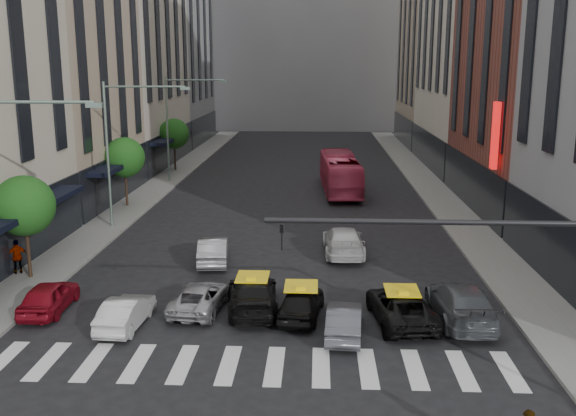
# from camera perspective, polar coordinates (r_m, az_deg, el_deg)

# --- Properties ---
(ground) EXTENTS (160.00, 160.00, 0.00)m
(ground) POSITION_cam_1_polar(r_m,az_deg,el_deg) (21.52, -3.13, -15.59)
(ground) COLOR black
(ground) RESTS_ON ground
(sidewalk_left) EXTENTS (3.00, 96.00, 0.15)m
(sidewalk_left) POSITION_cam_1_polar(r_m,az_deg,el_deg) (51.69, -12.52, 1.11)
(sidewalk_left) COLOR slate
(sidewalk_left) RESTS_ON ground
(sidewalk_right) EXTENTS (3.00, 96.00, 0.15)m
(sidewalk_right) POSITION_cam_1_polar(r_m,az_deg,el_deg) (50.78, 13.41, 0.86)
(sidewalk_right) COLOR slate
(sidewalk_right) RESTS_ON ground
(building_left_b) EXTENTS (8.00, 16.00, 24.00)m
(building_left_b) POSITION_cam_1_polar(r_m,az_deg,el_deg) (50.59, -20.00, 14.01)
(building_left_b) COLOR tan
(building_left_b) RESTS_ON ground
(building_left_d) EXTENTS (8.00, 18.00, 30.00)m
(building_left_d) POSITION_cam_1_polar(r_m,az_deg,el_deg) (86.11, -10.45, 15.70)
(building_left_d) COLOR gray
(building_left_d) RESTS_ON ground
(building_right_b) EXTENTS (8.00, 18.00, 26.00)m
(building_right_b) POSITION_cam_1_polar(r_m,az_deg,el_deg) (48.31, 21.55, 15.18)
(building_right_b) COLOR brown
(building_right_b) RESTS_ON ground
(building_right_d) EXTENTS (8.00, 18.00, 28.00)m
(building_right_d) POSITION_cam_1_polar(r_m,az_deg,el_deg) (85.26, 13.28, 14.94)
(building_right_d) COLOR tan
(building_right_d) RESTS_ON ground
(building_far) EXTENTS (30.00, 10.00, 36.00)m
(building_far) POSITION_cam_1_polar(r_m,az_deg,el_deg) (104.16, 1.66, 17.00)
(building_far) COLOR gray
(building_far) RESTS_ON ground
(tree_near) EXTENTS (2.88, 2.88, 4.95)m
(tree_near) POSITION_cam_1_polar(r_m,az_deg,el_deg) (32.65, -22.40, 0.17)
(tree_near) COLOR black
(tree_near) RESTS_ON sidewalk_left
(tree_mid) EXTENTS (2.88, 2.88, 4.95)m
(tree_mid) POSITION_cam_1_polar(r_m,az_deg,el_deg) (47.38, -14.32, 4.37)
(tree_mid) COLOR black
(tree_mid) RESTS_ON sidewalk_left
(tree_far) EXTENTS (2.88, 2.88, 4.95)m
(tree_far) POSITION_cam_1_polar(r_m,az_deg,el_deg) (62.74, -10.10, 6.52)
(tree_far) COLOR black
(tree_far) RESTS_ON sidewalk_left
(streetlamp_mid) EXTENTS (5.38, 0.25, 9.00)m
(streetlamp_mid) POSITION_cam_1_polar(r_m,az_deg,el_deg) (40.90, -14.55, 6.28)
(streetlamp_mid) COLOR gray
(streetlamp_mid) RESTS_ON sidewalk_left
(streetlamp_far) EXTENTS (5.38, 0.25, 9.00)m
(streetlamp_far) POSITION_cam_1_polar(r_m,az_deg,el_deg) (56.32, -9.77, 8.15)
(streetlamp_far) COLOR gray
(streetlamp_far) RESTS_ON sidewalk_left
(traffic_signal) EXTENTS (10.10, 0.20, 6.00)m
(traffic_signal) POSITION_cam_1_polar(r_m,az_deg,el_deg) (19.58, 19.48, -5.05)
(traffic_signal) COLOR black
(traffic_signal) RESTS_ON ground
(liberty_sign) EXTENTS (0.30, 0.70, 4.00)m
(liberty_sign) POSITION_cam_1_polar(r_m,az_deg,el_deg) (40.48, 17.95, 6.14)
(liberty_sign) COLOR red
(liberty_sign) RESTS_ON ground
(car_red) EXTENTS (1.68, 3.94, 1.33)m
(car_red) POSITION_cam_1_polar(r_m,az_deg,el_deg) (28.92, -20.48, -7.38)
(car_red) COLOR maroon
(car_red) RESTS_ON ground
(car_white_front) EXTENTS (1.54, 3.84, 1.24)m
(car_white_front) POSITION_cam_1_polar(r_m,az_deg,el_deg) (26.44, -14.23, -8.95)
(car_white_front) COLOR #B8B8B8
(car_white_front) RESTS_ON ground
(car_silver) EXTENTS (2.33, 4.36, 1.16)m
(car_silver) POSITION_cam_1_polar(r_m,az_deg,el_deg) (27.53, -7.84, -7.86)
(car_silver) COLOR #A5A4A9
(car_silver) RESTS_ON ground
(taxi_left) EXTENTS (2.54, 5.19, 1.45)m
(taxi_left) POSITION_cam_1_polar(r_m,az_deg,el_deg) (27.30, -3.15, -7.62)
(taxi_left) COLOR black
(taxi_left) RESTS_ON ground
(taxi_center) EXTENTS (2.08, 4.10, 1.34)m
(taxi_center) POSITION_cam_1_polar(r_m,az_deg,el_deg) (26.51, 1.17, -8.36)
(taxi_center) COLOR black
(taxi_center) RESTS_ON ground
(car_grey_mid) EXTENTS (1.55, 3.82, 1.23)m
(car_grey_mid) POSITION_cam_1_polar(r_m,az_deg,el_deg) (24.95, 5.01, -9.93)
(car_grey_mid) COLOR #45474D
(car_grey_mid) RESTS_ON ground
(taxi_right) EXTENTS (2.79, 5.01, 1.33)m
(taxi_right) POSITION_cam_1_polar(r_m,az_deg,el_deg) (26.45, 10.04, -8.63)
(taxi_right) COLOR black
(taxi_right) RESTS_ON ground
(car_grey_curb) EXTENTS (2.31, 5.37, 1.54)m
(car_grey_curb) POSITION_cam_1_polar(r_m,az_deg,el_deg) (27.08, 15.13, -8.13)
(car_grey_curb) COLOR #474B50
(car_grey_curb) RESTS_ON ground
(car_row2_left) EXTENTS (1.98, 4.39, 1.40)m
(car_row2_left) POSITION_cam_1_polar(r_m,az_deg,el_deg) (33.73, -6.68, -3.74)
(car_row2_left) COLOR #AFAEB4
(car_row2_left) RESTS_ON ground
(car_row2_right) EXTENTS (2.30, 5.28, 1.51)m
(car_row2_right) POSITION_cam_1_polar(r_m,az_deg,el_deg) (35.14, 4.94, -2.93)
(car_row2_right) COLOR silver
(car_row2_right) RESTS_ON ground
(bus) EXTENTS (3.22, 11.25, 3.10)m
(bus) POSITION_cam_1_polar(r_m,az_deg,el_deg) (51.98, 4.65, 3.09)
(bus) COLOR #CD3C5E
(bus) RESTS_ON ground
(rider) EXTENTS (0.62, 0.43, 1.64)m
(rider) POSITION_cam_1_polar(r_m,az_deg,el_deg) (17.60, 20.60, -16.70)
(rider) COLOR gray
(rider) RESTS_ON motorcycle
(pedestrian_far) EXTENTS (1.07, 0.84, 1.70)m
(pedestrian_far) POSITION_cam_1_polar(r_m,az_deg,el_deg) (34.04, -22.91, -4.00)
(pedestrian_far) COLOR gray
(pedestrian_far) RESTS_ON sidewalk_left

